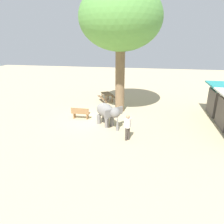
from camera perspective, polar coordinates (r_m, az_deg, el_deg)
ground_plane at (r=15.69m, az=-5.46°, el=-1.76°), size 60.00×60.00×0.00m
elephant at (r=13.94m, az=-1.33°, el=-0.04°), size 2.07×2.16×1.58m
person_handler at (r=11.98m, az=4.46°, el=-3.83°), size 0.37×0.40×1.62m
shade_tree_main at (r=16.30m, az=2.49°, el=24.74°), size 6.69×6.13×9.59m
wooden_bench at (r=15.55m, az=-8.91°, el=-0.25°), size 0.40×1.40×0.88m
picnic_table_near at (r=19.84m, az=-1.42°, el=4.73°), size 2.05×2.05×0.78m
market_stall_teal at (r=18.21m, az=28.84°, el=2.66°), size 2.50×2.50×2.52m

